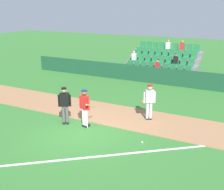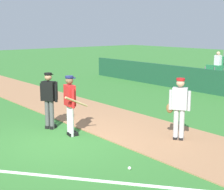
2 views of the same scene
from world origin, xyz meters
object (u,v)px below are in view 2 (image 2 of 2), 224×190
batter_red_jersey (70,103)px  runner_grey_jersey (179,107)px  baseball (129,168)px  umpire_home_plate (49,97)px

batter_red_jersey → runner_grey_jersey: size_ratio=1.00×
baseball → batter_red_jersey: bearing=173.7°
umpire_home_plate → runner_grey_jersey: 3.94m
batter_red_jersey → umpire_home_plate: size_ratio=1.00×
runner_grey_jersey → umpire_home_plate: bearing=-146.3°
batter_red_jersey → runner_grey_jersey: 3.07m
runner_grey_jersey → baseball: bearing=-75.7°
batter_red_jersey → runner_grey_jersey: same height
umpire_home_plate → runner_grey_jersey: size_ratio=1.00×
umpire_home_plate → baseball: 4.00m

